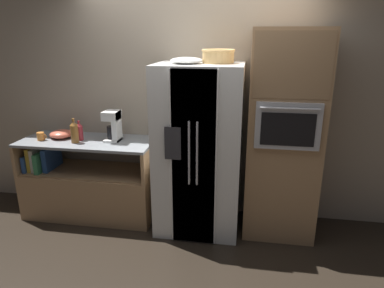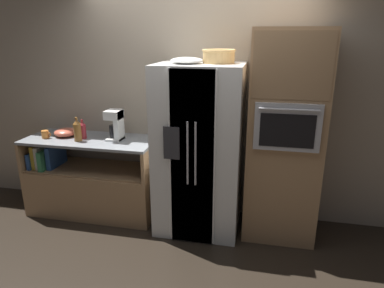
{
  "view_description": "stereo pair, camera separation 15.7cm",
  "coord_description": "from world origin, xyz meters",
  "px_view_note": "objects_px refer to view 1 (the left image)",
  "views": [
    {
      "loc": [
        0.61,
        -3.32,
        2.04
      ],
      "look_at": [
        0.06,
        -0.03,
        0.98
      ],
      "focal_mm": 32.0,
      "sensor_mm": 36.0,
      "label": 1
    },
    {
      "loc": [
        0.76,
        -3.29,
        2.04
      ],
      "look_at": [
        0.06,
        -0.03,
        0.98
      ],
      "focal_mm": 32.0,
      "sensor_mm": 36.0,
      "label": 2
    }
  ],
  "objects_px": {
    "fruit_bowl": "(187,60)",
    "bottle_tall": "(79,131)",
    "wall_oven": "(283,136)",
    "mug": "(41,136)",
    "mixing_bowl": "(62,134)",
    "refrigerator": "(199,150)",
    "bottle_short": "(74,132)",
    "wicker_basket": "(218,56)",
    "coffee_maker": "(114,125)"
  },
  "relations": [
    {
      "from": "wall_oven",
      "to": "mug",
      "type": "relative_size",
      "value": 18.71
    },
    {
      "from": "wicker_basket",
      "to": "bottle_tall",
      "type": "bearing_deg",
      "value": -179.67
    },
    {
      "from": "wall_oven",
      "to": "mixing_bowl",
      "type": "xyz_separation_m",
      "value": [
        -2.46,
        0.04,
        -0.1
      ]
    },
    {
      "from": "wicker_basket",
      "to": "bottle_short",
      "type": "xyz_separation_m",
      "value": [
        -1.54,
        -0.1,
        -0.81
      ]
    },
    {
      "from": "wall_oven",
      "to": "fruit_bowl",
      "type": "height_order",
      "value": "wall_oven"
    },
    {
      "from": "wicker_basket",
      "to": "mug",
      "type": "xyz_separation_m",
      "value": [
        -1.96,
        -0.08,
        -0.89
      ]
    },
    {
      "from": "coffee_maker",
      "to": "refrigerator",
      "type": "bearing_deg",
      "value": -5.42
    },
    {
      "from": "wall_oven",
      "to": "wicker_basket",
      "type": "relative_size",
      "value": 6.46
    },
    {
      "from": "wicker_basket",
      "to": "fruit_bowl",
      "type": "xyz_separation_m",
      "value": [
        -0.29,
        -0.11,
        -0.04
      ]
    },
    {
      "from": "refrigerator",
      "to": "mixing_bowl",
      "type": "xyz_separation_m",
      "value": [
        -1.61,
        0.1,
        0.07
      ]
    },
    {
      "from": "bottle_short",
      "to": "coffee_maker",
      "type": "distance_m",
      "value": 0.43
    },
    {
      "from": "fruit_bowl",
      "to": "bottle_tall",
      "type": "distance_m",
      "value": 1.48
    },
    {
      "from": "wall_oven",
      "to": "fruit_bowl",
      "type": "xyz_separation_m",
      "value": [
        -0.97,
        -0.11,
        0.75
      ]
    },
    {
      "from": "bottle_tall",
      "to": "bottle_short",
      "type": "relative_size",
      "value": 0.82
    },
    {
      "from": "bottle_tall",
      "to": "bottle_short",
      "type": "distance_m",
      "value": 0.1
    },
    {
      "from": "bottle_short",
      "to": "mug",
      "type": "height_order",
      "value": "bottle_short"
    },
    {
      "from": "refrigerator",
      "to": "wicker_basket",
      "type": "bearing_deg",
      "value": 19.14
    },
    {
      "from": "bottle_tall",
      "to": "coffee_maker",
      "type": "xyz_separation_m",
      "value": [
        0.39,
        0.04,
        0.08
      ]
    },
    {
      "from": "bottle_tall",
      "to": "mixing_bowl",
      "type": "relative_size",
      "value": 0.86
    },
    {
      "from": "wall_oven",
      "to": "fruit_bowl",
      "type": "relative_size",
      "value": 6.72
    },
    {
      "from": "wicker_basket",
      "to": "bottle_short",
      "type": "relative_size",
      "value": 1.21
    },
    {
      "from": "fruit_bowl",
      "to": "mug",
      "type": "relative_size",
      "value": 2.79
    },
    {
      "from": "fruit_bowl",
      "to": "wicker_basket",
      "type": "bearing_deg",
      "value": 20.8
    },
    {
      "from": "refrigerator",
      "to": "bottle_short",
      "type": "xyz_separation_m",
      "value": [
        -1.37,
        -0.04,
        0.15
      ]
    },
    {
      "from": "fruit_bowl",
      "to": "coffee_maker",
      "type": "distance_m",
      "value": 1.12
    },
    {
      "from": "refrigerator",
      "to": "fruit_bowl",
      "type": "bearing_deg",
      "value": -156.78
    },
    {
      "from": "wall_oven",
      "to": "wicker_basket",
      "type": "xyz_separation_m",
      "value": [
        -0.68,
        -0.0,
        0.79
      ]
    },
    {
      "from": "wall_oven",
      "to": "mug",
      "type": "bearing_deg",
      "value": -178.11
    },
    {
      "from": "wall_oven",
      "to": "mixing_bowl",
      "type": "relative_size",
      "value": 8.14
    },
    {
      "from": "fruit_bowl",
      "to": "bottle_short",
      "type": "height_order",
      "value": "fruit_bowl"
    },
    {
      "from": "wicker_basket",
      "to": "mixing_bowl",
      "type": "bearing_deg",
      "value": 178.75
    },
    {
      "from": "wicker_basket",
      "to": "bottle_tall",
      "type": "distance_m",
      "value": 1.75
    },
    {
      "from": "refrigerator",
      "to": "bottle_tall",
      "type": "relative_size",
      "value": 8.02
    },
    {
      "from": "wicker_basket",
      "to": "mixing_bowl",
      "type": "height_order",
      "value": "wicker_basket"
    },
    {
      "from": "fruit_bowl",
      "to": "mug",
      "type": "bearing_deg",
      "value": 179.1
    },
    {
      "from": "bottle_short",
      "to": "mixing_bowl",
      "type": "relative_size",
      "value": 1.04
    },
    {
      "from": "bottle_tall",
      "to": "fruit_bowl",
      "type": "bearing_deg",
      "value": -4.69
    },
    {
      "from": "refrigerator",
      "to": "bottle_tall",
      "type": "bearing_deg",
      "value": 177.81
    },
    {
      "from": "wall_oven",
      "to": "fruit_bowl",
      "type": "distance_m",
      "value": 1.23
    },
    {
      "from": "fruit_bowl",
      "to": "coffee_maker",
      "type": "bearing_deg",
      "value": 170.54
    },
    {
      "from": "bottle_tall",
      "to": "bottle_short",
      "type": "xyz_separation_m",
      "value": [
        -0.01,
        -0.1,
        0.02
      ]
    },
    {
      "from": "bottle_short",
      "to": "mug",
      "type": "xyz_separation_m",
      "value": [
        -0.42,
        0.02,
        -0.08
      ]
    },
    {
      "from": "mixing_bowl",
      "to": "refrigerator",
      "type": "bearing_deg",
      "value": -3.54
    },
    {
      "from": "wall_oven",
      "to": "bottle_short",
      "type": "distance_m",
      "value": 2.22
    },
    {
      "from": "wall_oven",
      "to": "bottle_short",
      "type": "xyz_separation_m",
      "value": [
        -2.22,
        -0.11,
        -0.03
      ]
    },
    {
      "from": "wicker_basket",
      "to": "mixing_bowl",
      "type": "distance_m",
      "value": 1.99
    },
    {
      "from": "bottle_tall",
      "to": "bottle_short",
      "type": "bearing_deg",
      "value": -95.33
    },
    {
      "from": "fruit_bowl",
      "to": "bottle_tall",
      "type": "relative_size",
      "value": 1.42
    },
    {
      "from": "coffee_maker",
      "to": "wall_oven",
      "type": "bearing_deg",
      "value": -0.88
    },
    {
      "from": "wicker_basket",
      "to": "refrigerator",
      "type": "bearing_deg",
      "value": -160.86
    }
  ]
}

